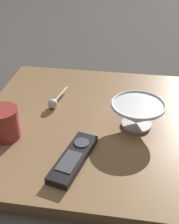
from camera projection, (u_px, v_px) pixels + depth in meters
The scene contains 6 objects.
ground_plane at pixel (95, 129), 0.87m from camera, with size 6.00×6.00×0.00m, color #47423D.
table at pixel (95, 125), 0.86m from camera, with size 0.66×0.64×0.03m.
cereal_bowl at pixel (137, 113), 0.81m from camera, with size 0.15×0.15×0.07m.
coffee_mug at pixel (3, 123), 0.77m from camera, with size 0.11×0.08×0.08m.
teaspoon at pixel (54, 103), 0.91m from camera, with size 0.04×0.12×0.03m.
tv_remote_near at pixel (74, 158), 0.71m from camera, with size 0.09×0.19×0.02m.
Camera 1 is at (0.09, -0.70, 0.52)m, focal length 48.14 mm.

